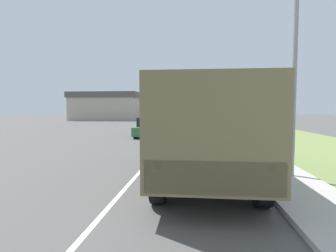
{
  "coord_description": "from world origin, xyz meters",
  "views": [
    {
      "loc": [
        1.82,
        3.23,
        2.1
      ],
      "look_at": [
        0.86,
        12.78,
        1.5
      ],
      "focal_mm": 28.0,
      "sensor_mm": 36.0,
      "label": 1
    }
  ],
  "objects_px": {
    "car_nearest_ahead": "(149,128)",
    "lamp_post": "(287,48)",
    "car_second_ahead": "(158,122)",
    "car_third_ahead": "(166,120)",
    "military_truck": "(205,127)"
  },
  "relations": [
    {
      "from": "car_third_ahead",
      "to": "lamp_post",
      "type": "xyz_separation_m",
      "value": [
        6.63,
        -28.02,
        3.19
      ]
    },
    {
      "from": "car_nearest_ahead",
      "to": "car_third_ahead",
      "type": "xyz_separation_m",
      "value": [
        -0.38,
        15.96,
        0.04
      ]
    },
    {
      "from": "car_nearest_ahead",
      "to": "lamp_post",
      "type": "relative_size",
      "value": 0.66
    },
    {
      "from": "lamp_post",
      "to": "car_nearest_ahead",
      "type": "bearing_deg",
      "value": 117.41
    },
    {
      "from": "car_nearest_ahead",
      "to": "lamp_post",
      "type": "bearing_deg",
      "value": -62.59
    },
    {
      "from": "car_second_ahead",
      "to": "military_truck",
      "type": "bearing_deg",
      "value": -78.04
    },
    {
      "from": "lamp_post",
      "to": "car_third_ahead",
      "type": "bearing_deg",
      "value": 103.31
    },
    {
      "from": "car_second_ahead",
      "to": "car_third_ahead",
      "type": "bearing_deg",
      "value": 90.04
    },
    {
      "from": "military_truck",
      "to": "car_nearest_ahead",
      "type": "xyz_separation_m",
      "value": [
        -3.89,
        12.2,
        -0.92
      ]
    },
    {
      "from": "military_truck",
      "to": "car_nearest_ahead",
      "type": "relative_size",
      "value": 1.75
    },
    {
      "from": "car_nearest_ahead",
      "to": "car_second_ahead",
      "type": "distance_m",
      "value": 7.93
    },
    {
      "from": "car_second_ahead",
      "to": "lamp_post",
      "type": "height_order",
      "value": "lamp_post"
    },
    {
      "from": "lamp_post",
      "to": "military_truck",
      "type": "bearing_deg",
      "value": -176.68
    },
    {
      "from": "car_nearest_ahead",
      "to": "car_second_ahead",
      "type": "height_order",
      "value": "car_second_ahead"
    },
    {
      "from": "car_nearest_ahead",
      "to": "car_third_ahead",
      "type": "height_order",
      "value": "car_third_ahead"
    }
  ]
}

